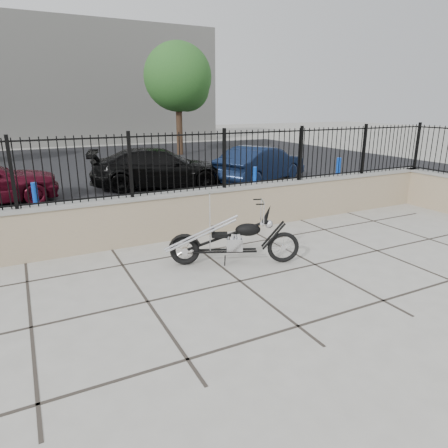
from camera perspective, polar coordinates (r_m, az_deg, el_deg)
name	(u,v)px	position (r m, az deg, el deg)	size (l,w,h in m)	color
ground_plane	(240,281)	(6.37, 2.30, -8.17)	(90.00, 90.00, 0.00)	#99968E
parking_lot	(96,170)	(17.96, -17.77, 7.37)	(30.00, 30.00, 0.00)	black
retaining_wall	(182,215)	(8.34, -6.09, 1.35)	(14.00, 0.36, 0.96)	gray
wall_return	(448,193)	(11.79, 29.32, 3.83)	(0.36, 2.50, 0.96)	gray
iron_fence	(180,163)	(8.13, -6.33, 8.71)	(14.00, 0.08, 1.20)	black
background_building	(55,84)	(31.68, -23.05, 17.89)	(22.00, 6.00, 8.00)	beige
chopper_motorcycle	(232,228)	(6.82, 1.15, -0.65)	(2.15, 0.38, 1.29)	black
car_black	(159,168)	(13.57, -9.21, 7.93)	(1.82, 4.48, 1.30)	black
car_blue	(261,164)	(14.39, 5.31, 8.52)	(1.35, 3.88, 1.28)	#0E1A36
bollard_a	(37,205)	(9.86, -25.20, 2.44)	(0.12, 0.12, 1.03)	#0D37CA
bollard_b	(255,184)	(11.55, 4.43, 5.75)	(0.12, 0.12, 0.97)	#0A27A2
bollard_c	(338,176)	(12.79, 15.94, 6.59)	(0.14, 0.14, 1.13)	#0E18D3
tree_right	(178,74)	(22.55, -6.63, 20.55)	(3.57, 3.57, 6.02)	#382619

